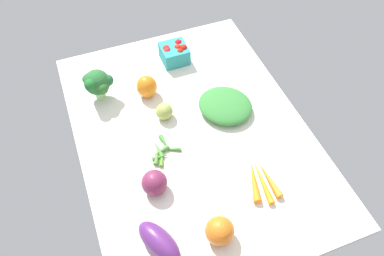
{
  "coord_description": "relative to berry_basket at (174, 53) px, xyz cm",
  "views": [
    {
      "loc": [
        73.47,
        -27.91,
        106.15
      ],
      "look_at": [
        0.0,
        0.0,
        4.0
      ],
      "focal_mm": 35.85,
      "sensor_mm": 36.0,
      "label": 1
    }
  ],
  "objects": [
    {
      "name": "tablecloth",
      "position": [
        35.75,
        -6.24,
        -4.8
      ],
      "size": [
        104.0,
        76.0,
        2.0
      ],
      "primitive_type": "cube",
      "color": "silver",
      "rests_on": "ground"
    },
    {
      "name": "berry_basket",
      "position": [
        0.0,
        0.0,
        0.0
      ],
      "size": [
        9.99,
        9.99,
        7.85
      ],
      "color": "teal",
      "rests_on": "tablecloth"
    },
    {
      "name": "bell_pepper_orange",
      "position": [
        14.01,
        -15.41,
        0.45
      ],
      "size": [
        7.5,
        7.5,
        8.5
      ],
      "primitive_type": "ellipsoid",
      "rotation": [
        0.0,
        0.0,
        6.27
      ],
      "color": "orange",
      "rests_on": "tablecloth"
    },
    {
      "name": "heirloom_tomato_green",
      "position": [
        26.3,
        -12.89,
        -0.78
      ],
      "size": [
        6.04,
        6.04,
        6.04
      ],
      "primitive_type": "sphere",
      "color": "#95A54A",
      "rests_on": "tablecloth"
    },
    {
      "name": "red_onion_center",
      "position": [
        52.37,
        -24.54,
        0.12
      ],
      "size": [
        7.83,
        7.83,
        7.83
      ],
      "primitive_type": "sphere",
      "color": "#722647",
      "rests_on": "tablecloth"
    },
    {
      "name": "carrot_bunch",
      "position": [
        61.51,
        6.7,
        -2.61
      ],
      "size": [
        16.59,
        9.47,
        2.58
      ],
      "color": "orange",
      "rests_on": "tablecloth"
    },
    {
      "name": "leafy_greens_clump",
      "position": [
        30.85,
        8.16,
        -1.4
      ],
      "size": [
        25.87,
        25.74,
        4.8
      ],
      "primitive_type": "ellipsoid",
      "rotation": [
        0.0,
        0.0,
        2.3
      ],
      "color": "#357D36",
      "rests_on": "tablecloth"
    },
    {
      "name": "broccoli_head",
      "position": [
        9.4,
        -31.8,
        3.72
      ],
      "size": [
        10.24,
        10.41,
        12.19
      ],
      "color": "#9BD189",
      "rests_on": "tablecloth"
    },
    {
      "name": "eggplant",
      "position": [
        69.86,
        -28.74,
        -0.41
      ],
      "size": [
        16.38,
        12.53,
        6.78
      ],
      "primitive_type": "ellipsoid",
      "rotation": [
        0.0,
        0.0,
        0.44
      ],
      "color": "#572568",
      "rests_on": "tablecloth"
    },
    {
      "name": "okra_pile",
      "position": [
        40.2,
        -18.64,
        -3.02
      ],
      "size": [
        11.8,
        10.47,
        1.86
      ],
      "color": "#41792E",
      "rests_on": "tablecloth"
    },
    {
      "name": "heirloom_tomato_orange",
      "position": [
        73.09,
        -12.36,
        0.29
      ],
      "size": [
        8.17,
        8.17,
        8.17
      ],
      "primitive_type": "sphere",
      "color": "orange",
      "rests_on": "tablecloth"
    }
  ]
}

